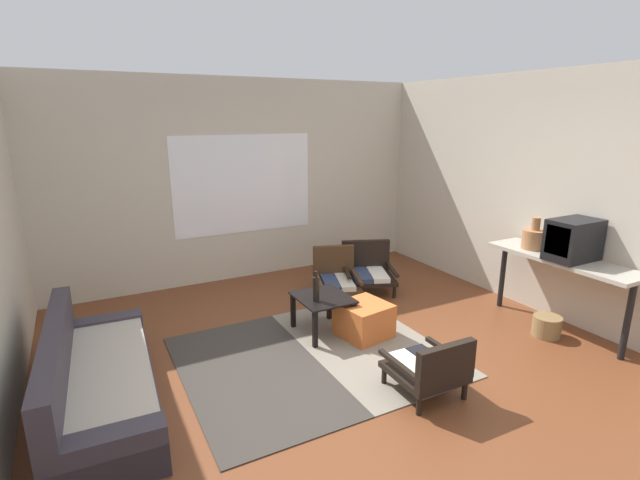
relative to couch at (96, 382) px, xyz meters
The scene contains 15 objects.
ground_plane 2.17m from the couch, 16.67° to the right, with size 7.80×7.80×0.00m, color brown.
far_wall_with_window 3.39m from the couch, 49.79° to the left, with size 5.60×0.13×2.70m.
side_wall_right 4.87m from the couch, ahead, with size 0.12×6.60×2.70m, color beige.
area_rug 1.86m from the couch, ahead, with size 2.39×2.06×0.01m.
couch is the anchor object (origin of this frame).
coffee_table 2.19m from the couch, ahead, with size 0.52×0.59×0.41m.
armchair_by_window 3.05m from the couch, 22.49° to the left, with size 0.71×0.75×0.60m.
armchair_striped_foreground 2.63m from the couch, 24.68° to the right, with size 0.55×0.57×0.54m.
armchair_corner 3.47m from the couch, 19.16° to the left, with size 0.81×0.78×0.62m.
ottoman_orange 2.50m from the couch, ahead, with size 0.47×0.47×0.36m, color #D1662D.
console_shelf 4.48m from the couch, 10.08° to the right, with size 0.47×1.55×0.81m.
crt_television 4.53m from the couch, 11.19° to the right, with size 0.51×0.33×0.41m.
clay_vase 4.46m from the couch, ahead, with size 0.25×0.25×0.35m.
glass_bottle 2.09m from the couch, ahead, with size 0.07×0.07×0.31m.
wicker_basket 4.27m from the couch, 11.45° to the right, with size 0.28×0.28×0.22m, color olive.
Camera 1 is at (-2.00, -2.99, 2.21)m, focal length 25.90 mm.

